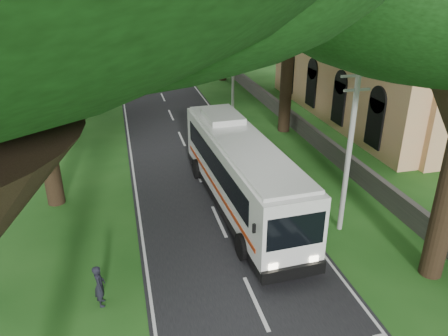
# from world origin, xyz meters

# --- Properties ---
(road) EXTENTS (8.00, 120.00, 0.04)m
(road) POSITION_xyz_m (0.00, 25.00, 0.01)
(road) COLOR black
(road) RESTS_ON ground
(property_wall) EXTENTS (0.35, 50.00, 1.20)m
(property_wall) POSITION_xyz_m (9.00, 24.00, 0.60)
(property_wall) COLOR #383533
(property_wall) RESTS_ON ground
(church) EXTENTS (14.00, 24.00, 11.60)m
(church) POSITION_xyz_m (17.86, 21.55, 4.91)
(church) COLOR #E2A26E
(church) RESTS_ON ground
(pole_near) EXTENTS (1.60, 0.24, 8.00)m
(pole_near) POSITION_xyz_m (5.50, 6.00, 4.18)
(pole_near) COLOR gray
(pole_near) RESTS_ON ground
(pole_mid) EXTENTS (1.60, 0.24, 8.00)m
(pole_mid) POSITION_xyz_m (5.50, 26.00, 4.18)
(pole_mid) COLOR gray
(pole_mid) RESTS_ON ground
(pole_far) EXTENTS (1.60, 0.24, 8.00)m
(pole_far) POSITION_xyz_m (5.50, 46.00, 4.18)
(pole_far) COLOR gray
(pole_far) RESTS_ON ground
(coach_bus) EXTENTS (3.51, 13.06, 3.82)m
(coach_bus) POSITION_xyz_m (1.44, 9.25, 2.05)
(coach_bus) COLOR silver
(coach_bus) RESTS_ON ground
(distant_car_a) EXTENTS (2.03, 4.01, 1.31)m
(distant_car_a) POSITION_xyz_m (-3.00, 37.34, 0.69)
(distant_car_a) COLOR silver
(distant_car_a) RESTS_ON road
(distant_car_b) EXTENTS (2.82, 4.75, 1.48)m
(distant_car_b) POSITION_xyz_m (-3.00, 56.20, 0.77)
(distant_car_b) COLOR navy
(distant_car_b) RESTS_ON road
(distant_car_c) EXTENTS (2.81, 4.98, 1.36)m
(distant_car_c) POSITION_xyz_m (0.80, 65.95, 0.71)
(distant_car_c) COLOR maroon
(distant_car_c) RESTS_ON road
(pedestrian) EXTENTS (0.43, 0.64, 1.70)m
(pedestrian) POSITION_xyz_m (-5.58, 3.35, 0.85)
(pedestrian) COLOR black
(pedestrian) RESTS_ON ground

